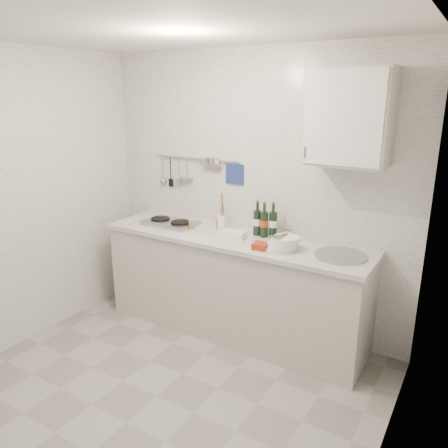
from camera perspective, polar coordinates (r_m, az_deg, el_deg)
name	(u,v)px	position (r m, az deg, el deg)	size (l,w,h in m)	color
floor	(157,396)	(3.45, -8.80, -21.33)	(3.00, 3.00, 0.00)	slate
ceiling	(137,22)	(2.76, -11.28, 24.43)	(3.00, 3.00, 0.00)	silver
back_wall	(250,193)	(3.98, 3.46, 4.08)	(3.00, 0.02, 2.50)	silver
wall_left	(8,204)	(3.99, -26.37, 2.39)	(0.02, 2.80, 2.50)	silver
wall_right	(390,283)	(2.23, 20.83, -7.22)	(0.02, 2.80, 2.50)	silver
counter	(234,287)	(3.99, 1.30, -8.25)	(2.44, 0.64, 0.96)	#B2ADA4
wall_rail	(194,169)	(4.23, -3.91, 7.23)	(0.98, 0.09, 0.34)	#93969B
wall_cabinet	(350,117)	(3.39, 16.08, 13.25)	(0.60, 0.38, 0.70)	#B2ADA4
plate_stack_hob	(177,222)	(4.21, -6.19, 0.24)	(0.26, 0.26, 0.02)	#5282BA
plate_stack_sink	(283,243)	(3.50, 7.69, -2.53)	(0.28, 0.27, 0.12)	white
wine_bottles	(265,219)	(3.78, 5.35, 0.64)	(0.21, 0.11, 0.31)	black
butter_dish	(234,234)	(3.76, 1.32, -1.36)	(0.20, 0.10, 0.06)	white
strawberry_punnet	(261,246)	(3.51, 4.82, -2.88)	(0.12, 0.12, 0.05)	red
utensil_crock	(222,220)	(4.01, -0.26, 0.48)	(0.08, 0.08, 0.33)	white
jar_a	(219,223)	(4.03, -0.72, 0.09)	(0.06, 0.06, 0.09)	olive
jar_b	(288,233)	(3.81, 8.36, -1.12)	(0.07, 0.07, 0.09)	olive
jar_c	(288,237)	(3.71, 8.36, -1.64)	(0.07, 0.07, 0.08)	olive
jar_d	(191,225)	(4.02, -4.27, -0.07)	(0.06, 0.06, 0.08)	olive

